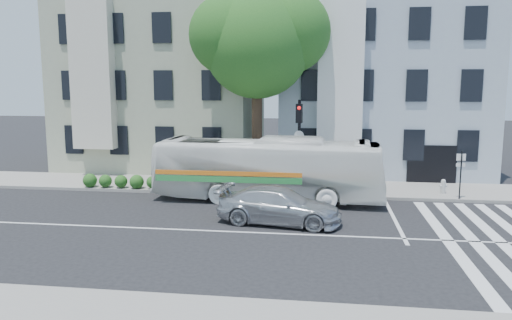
% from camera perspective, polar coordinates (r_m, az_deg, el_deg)
% --- Properties ---
extents(ground, '(120.00, 120.00, 0.00)m').
position_cam_1_polar(ground, '(19.02, -3.34, -8.17)').
color(ground, black).
rests_on(ground, ground).
extents(sidewalk_far, '(80.00, 4.00, 0.15)m').
position_cam_1_polar(sidewalk_far, '(26.65, -0.03, -3.03)').
color(sidewalk_far, gray).
rests_on(sidewalk_far, ground).
extents(building_left, '(12.00, 10.00, 11.00)m').
position_cam_1_polar(building_left, '(34.49, -10.14, 8.62)').
color(building_left, '#9CA187').
rests_on(building_left, ground).
extents(building_right, '(12.00, 10.00, 11.00)m').
position_cam_1_polar(building_right, '(33.02, 13.94, 8.49)').
color(building_right, '#9BA6B9').
rests_on(building_right, ground).
extents(street_tree, '(7.30, 5.90, 11.10)m').
position_cam_1_polar(street_tree, '(26.90, 0.32, 13.69)').
color(street_tree, '#2D2116').
rests_on(street_tree, ground).
extents(bus, '(3.20, 10.99, 3.02)m').
position_cam_1_polar(bus, '(23.53, 1.35, -1.06)').
color(bus, white).
rests_on(bus, ground).
extents(sedan, '(2.71, 5.18, 1.43)m').
position_cam_1_polar(sedan, '(19.92, 2.66, -5.23)').
color(sedan, silver).
rests_on(sedan, ground).
extents(hedge, '(8.41, 3.09, 0.70)m').
position_cam_1_polar(hedge, '(25.87, -9.96, -2.56)').
color(hedge, '#286621').
rests_on(hedge, sidewalk_far).
extents(traffic_signal, '(0.49, 0.55, 4.70)m').
position_cam_1_polar(traffic_signal, '(25.32, 4.95, 3.10)').
color(traffic_signal, black).
rests_on(traffic_signal, ground).
extents(fire_hydrant, '(0.41, 0.26, 0.71)m').
position_cam_1_polar(fire_hydrant, '(26.27, 20.60, -2.80)').
color(fire_hydrant, '#BABAB5').
rests_on(fire_hydrant, sidewalk_far).
extents(far_sign_pole, '(0.41, 0.16, 2.29)m').
position_cam_1_polar(far_sign_pole, '(25.13, 22.36, -0.86)').
color(far_sign_pole, black).
rests_on(far_sign_pole, sidewalk_far).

